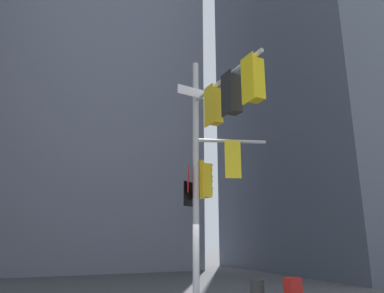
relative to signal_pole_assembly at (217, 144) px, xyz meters
name	(u,v)px	position (x,y,z in m)	size (l,w,h in m)	color
building_tower_right	(329,1)	(16.55, 10.73, 16.99)	(14.38, 14.38, 43.29)	#4C5460
building_mid_block	(97,50)	(-0.93, 21.53, 14.07)	(14.56, 14.56, 37.45)	slate
signal_pole_assembly	(217,144)	(0.00, 0.00, 0.00)	(2.86, 3.78, 7.52)	#B2B2B5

